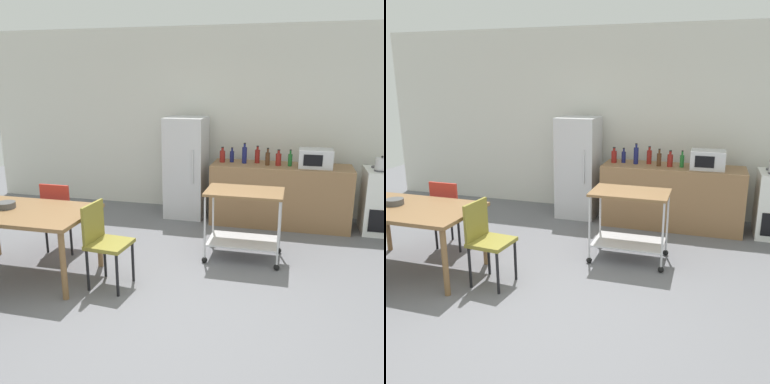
{
  "view_description": "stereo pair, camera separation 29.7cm",
  "coord_description": "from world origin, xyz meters",
  "views": [
    {
      "loc": [
        1.08,
        -3.51,
        2.11
      ],
      "look_at": [
        -0.09,
        1.2,
        0.8
      ],
      "focal_mm": 39.32,
      "sensor_mm": 36.0,
      "label": 1
    },
    {
      "loc": [
        1.37,
        -3.43,
        2.11
      ],
      "look_at": [
        -0.09,
        1.2,
        0.8
      ],
      "focal_mm": 39.32,
      "sensor_mm": 36.0,
      "label": 2
    }
  ],
  "objects": [
    {
      "name": "bottle_soda",
      "position": [
        1.02,
        2.57,
        0.99
      ],
      "size": [
        0.06,
        0.06,
        0.24
      ],
      "color": "#1E6628",
      "rests_on": "kitchen_counter"
    },
    {
      "name": "dining_table",
      "position": [
        -1.72,
        0.21,
        0.67
      ],
      "size": [
        1.5,
        0.9,
        0.75
      ],
      "color": "brown",
      "rests_on": "ground_plane"
    },
    {
      "name": "chair_red",
      "position": [
        -1.69,
        0.91,
        0.52
      ],
      "size": [
        0.4,
        0.4,
        0.89
      ],
      "rotation": [
        0.0,
        0.0,
        3.14
      ],
      "color": "#B72D23",
      "rests_on": "ground_plane"
    },
    {
      "name": "back_wall",
      "position": [
        0.0,
        3.2,
        1.45
      ],
      "size": [
        8.4,
        0.12,
        2.9
      ],
      "primitive_type": "cube",
      "color": "silver",
      "rests_on": "ground_plane"
    },
    {
      "name": "refrigerator",
      "position": [
        -0.55,
        2.7,
        0.78
      ],
      "size": [
        0.6,
        0.63,
        1.55
      ],
      "color": "silver",
      "rests_on": "ground_plane"
    },
    {
      "name": "bottle_hot_sauce",
      "position": [
        0.36,
        2.62,
        1.03
      ],
      "size": [
        0.07,
        0.07,
        0.3
      ],
      "color": "navy",
      "rests_on": "kitchen_counter"
    },
    {
      "name": "ground_plane",
      "position": [
        0.0,
        0.0,
        0.0
      ],
      "size": [
        12.0,
        12.0,
        0.0
      ],
      "primitive_type": "plane",
      "color": "slate"
    },
    {
      "name": "kitchen_cart",
      "position": [
        0.54,
        1.23,
        0.57
      ],
      "size": [
        0.91,
        0.57,
        0.85
      ],
      "color": "brown",
      "rests_on": "ground_plane"
    },
    {
      "name": "kettle",
      "position": [
        2.23,
        2.52,
        1.0
      ],
      "size": [
        0.24,
        0.17,
        0.19
      ],
      "color": "silver",
      "rests_on": "stove_oven"
    },
    {
      "name": "bottle_vinegar",
      "position": [
        0.86,
        2.57,
        0.99
      ],
      "size": [
        0.08,
        0.08,
        0.23
      ],
      "color": "maroon",
      "rests_on": "kitchen_counter"
    },
    {
      "name": "kitchen_counter",
      "position": [
        0.9,
        2.6,
        0.45
      ],
      "size": [
        2.0,
        0.64,
        0.9
      ],
      "primitive_type": "cube",
      "color": "olive",
      "rests_on": "ground_plane"
    },
    {
      "name": "chair_olive",
      "position": [
        -0.77,
        0.19,
        0.52
      ],
      "size": [
        0.43,
        0.43,
        0.89
      ],
      "rotation": [
        0.0,
        0.0,
        1.48
      ],
      "color": "olive",
      "rests_on": "ground_plane"
    },
    {
      "name": "bottle_sesame_oil",
      "position": [
        0.17,
        2.66,
        0.99
      ],
      "size": [
        0.06,
        0.06,
        0.22
      ],
      "color": "navy",
      "rests_on": "kitchen_counter"
    },
    {
      "name": "fruit_bowl",
      "position": [
        -1.94,
        0.24,
        0.78
      ],
      "size": [
        0.2,
        0.2,
        0.07
      ],
      "primitive_type": "cylinder",
      "color": "#4C4C4C",
      "rests_on": "dining_table"
    },
    {
      "name": "microwave",
      "position": [
        1.37,
        2.55,
        1.03
      ],
      "size": [
        0.46,
        0.35,
        0.26
      ],
      "color": "silver",
      "rests_on": "kitchen_counter"
    },
    {
      "name": "bottle_sparkling_water",
      "position": [
        0.7,
        2.56,
        1.0
      ],
      "size": [
        0.06,
        0.06,
        0.25
      ],
      "color": "#4C2D19",
      "rests_on": "kitchen_counter"
    },
    {
      "name": "bottle_soy_sauce",
      "position": [
        0.54,
        2.68,
        1.01
      ],
      "size": [
        0.07,
        0.07,
        0.26
      ],
      "color": "maroon",
      "rests_on": "kitchen_counter"
    },
    {
      "name": "bottle_olive_oil",
      "position": [
        0.03,
        2.62,
        0.99
      ],
      "size": [
        0.08,
        0.08,
        0.23
      ],
      "color": "maroon",
      "rests_on": "kitchen_counter"
    }
  ]
}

